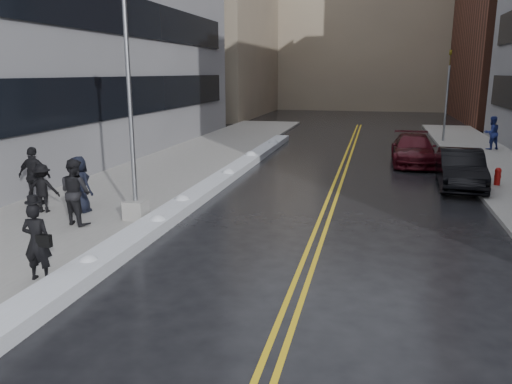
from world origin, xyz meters
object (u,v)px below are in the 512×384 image
Objects in this scene: car_maroon at (413,149)px; traffic_signal at (447,92)px; pedestrian_c at (80,184)px; pedestrian_fedora at (37,242)px; pedestrian_d at (35,176)px; car_black at (460,169)px; pedestrian_e at (43,188)px; pedestrian_east at (492,133)px; pedestrian_b at (75,192)px; lamppost at (132,145)px; fire_hydrant at (498,175)px.

traffic_signal is at bearing 73.92° from car_maroon.
pedestrian_fedora is at bearing 131.08° from pedestrian_c.
car_black is at bearing -156.67° from pedestrian_d.
pedestrian_e is 25.47m from pedestrian_east.
pedestrian_b is 1.02× the size of pedestrian_east.
lamppost reaches higher than pedestrian_b.
pedestrian_b is 1.26× the size of pedestrian_e.
pedestrian_c is 1.16× the size of pedestrian_e.
pedestrian_c is at bearing -131.74° from car_maroon.
lamppost is at bearing -125.19° from car_maroon.
pedestrian_c is (-2.17, 0.33, -1.44)m from lamppost.
pedestrian_east is at bearing 75.48° from car_black.
pedestrian_b is 3.19m from pedestrian_d.
lamppost is 3.70× the size of pedestrian_d.
lamppost is at bearing -118.21° from traffic_signal.
traffic_signal is at bearing -83.54° from pedestrian_east.
pedestrian_b is (-1.50, -0.94, -1.37)m from lamppost.
pedestrian_fedora is at bearing -133.40° from fire_hydrant.
traffic_signal is 29.43m from pedestrian_fedora.
pedestrian_east is (16.27, 18.25, 0.06)m from pedestrian_c.
lamppost is 16.18m from car_maroon.
pedestrian_c is (-0.67, 1.27, -0.08)m from pedestrian_b.
pedestrian_east is at bearing 52.79° from lamppost.
lamppost is 1.44× the size of car_maroon.
pedestrian_c is at bearing -43.07° from pedestrian_b.
pedestrian_east is at bearing -137.54° from pedestrian_d.
car_maroon is (10.75, 14.09, -0.40)m from pedestrian_b.
fire_hydrant is at bearing -166.15° from pedestrian_e.
lamppost reaches higher than pedestrian_c.
pedestrian_c is 24.45m from pedestrian_east.
fire_hydrant is 0.12× the size of traffic_signal.
pedestrian_c reaches higher than fire_hydrant.
lamppost reaches higher than fire_hydrant.
pedestrian_b is at bearing -75.53° from pedestrian_fedora.
lamppost reaches higher than pedestrian_east.
fire_hydrant is at bearing -59.50° from car_maroon.
pedestrian_fedora reaches higher than car_black.
pedestrian_d is (-4.20, 0.77, -1.35)m from lamppost.
pedestrian_d reaches higher than pedestrian_e.
traffic_signal is at bearing -128.76° from pedestrian_d.
pedestrian_e is (-3.36, 0.03, -1.58)m from lamppost.
pedestrian_e is (-3.46, 4.93, -0.08)m from pedestrian_fedora.
car_maroon is (-3.04, 5.15, 0.22)m from fire_hydrant.
fire_hydrant is 0.39× the size of pedestrian_c.
lamppost is 3.71m from pedestrian_e.
fire_hydrant is 0.36× the size of pedestrian_b.
fire_hydrant is 10.74m from pedestrian_east.
traffic_signal is at bearing -137.73° from pedestrian_e.
pedestrian_d is at bearing 169.65° from lamppost.
pedestrian_east is at bearing -56.08° from traffic_signal.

